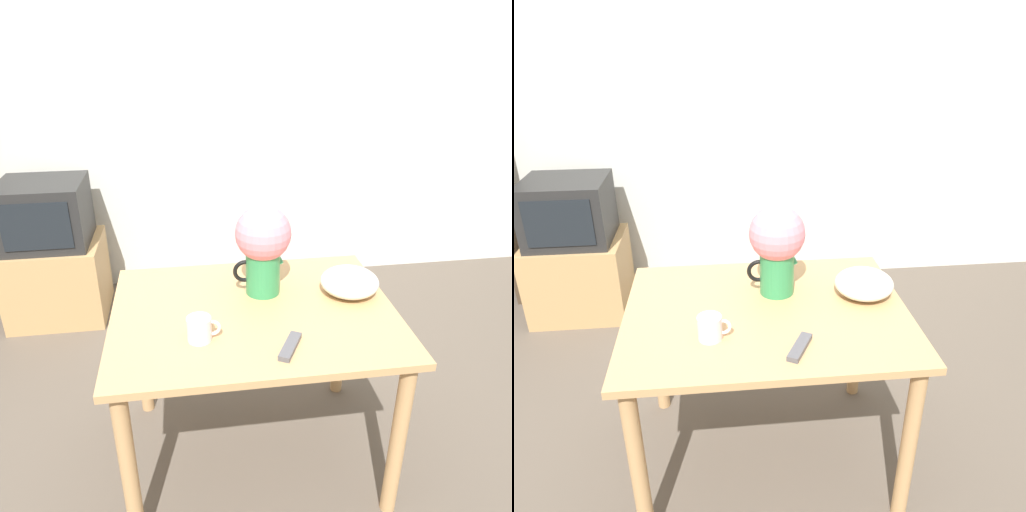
{
  "view_description": "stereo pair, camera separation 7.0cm",
  "coord_description": "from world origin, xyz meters",
  "views": [
    {
      "loc": [
        -0.13,
        -1.64,
        1.81
      ],
      "look_at": [
        0.13,
        0.16,
        0.93
      ],
      "focal_mm": 35.0,
      "sensor_mm": 36.0,
      "label": 1
    },
    {
      "loc": [
        -0.07,
        -1.65,
        1.81
      ],
      "look_at": [
        0.13,
        0.16,
        0.93
      ],
      "focal_mm": 35.0,
      "sensor_mm": 36.0,
      "label": 2
    }
  ],
  "objects": [
    {
      "name": "remote_control",
      "position": [
        0.19,
        -0.25,
        0.78
      ],
      "size": [
        0.11,
        0.16,
        0.02
      ],
      "color": "#4C4C51",
      "rests_on": "table"
    },
    {
      "name": "wall_back",
      "position": [
        0.0,
        1.78,
        1.3
      ],
      "size": [
        8.0,
        0.05,
        2.6
      ],
      "color": "silver",
      "rests_on": "ground_plane"
    },
    {
      "name": "tv_set",
      "position": [
        -1.0,
        1.39,
        0.72
      ],
      "size": [
        0.5,
        0.46,
        0.4
      ],
      "color": "black",
      "rests_on": "tv_stand"
    },
    {
      "name": "flower_vase",
      "position": [
        0.16,
        0.16,
        0.99
      ],
      "size": [
        0.24,
        0.23,
        0.38
      ],
      "color": "#2D844C",
      "rests_on": "table"
    },
    {
      "name": "white_bowl",
      "position": [
        0.51,
        0.1,
        0.82
      ],
      "size": [
        0.24,
        0.24,
        0.11
      ],
      "color": "silver",
      "rests_on": "table"
    },
    {
      "name": "coffee_mug",
      "position": [
        -0.12,
        -0.15,
        0.81
      ],
      "size": [
        0.12,
        0.09,
        0.09
      ],
      "color": "silver",
      "rests_on": "table"
    },
    {
      "name": "table",
      "position": [
        0.1,
        0.02,
        0.65
      ],
      "size": [
        1.11,
        0.85,
        0.77
      ],
      "color": "tan",
      "rests_on": "ground_plane"
    },
    {
      "name": "ground_plane",
      "position": [
        0.0,
        0.0,
        0.0
      ],
      "size": [
        12.0,
        12.0,
        0.0
      ],
      "primitive_type": "plane",
      "color": "brown"
    },
    {
      "name": "tv_stand",
      "position": [
        -1.0,
        1.39,
        0.26
      ],
      "size": [
        0.6,
        0.51,
        0.52
      ],
      "color": "tan",
      "rests_on": "ground_plane"
    }
  ]
}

